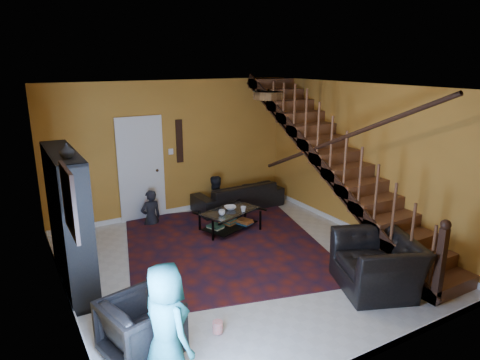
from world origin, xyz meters
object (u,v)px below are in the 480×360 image
at_px(armchair_left, 141,328).
at_px(coffee_table, 230,219).
at_px(bookshelf, 70,222).
at_px(armchair_right, 378,264).
at_px(sofa, 238,196).

height_order(armchair_left, coffee_table, armchair_left).
xyz_separation_m(bookshelf, armchair_left, (0.35, -2.05, -0.61)).
bearing_deg(armchair_left, armchair_right, -107.41).
bearing_deg(coffee_table, bookshelf, -167.61).
relative_size(bookshelf, armchair_right, 1.70).
bearing_deg(bookshelf, coffee_table, 12.39).
height_order(sofa, coffee_table, sofa).
bearing_deg(armchair_left, sofa, -55.25).
distance_m(sofa, armchair_right, 3.99).
distance_m(armchair_left, coffee_table, 3.73).
relative_size(sofa, armchair_right, 1.69).
distance_m(bookshelf, sofa, 4.15).
height_order(sofa, armchair_left, armchair_left).
relative_size(bookshelf, coffee_table, 1.62).
height_order(bookshelf, coffee_table, bookshelf).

